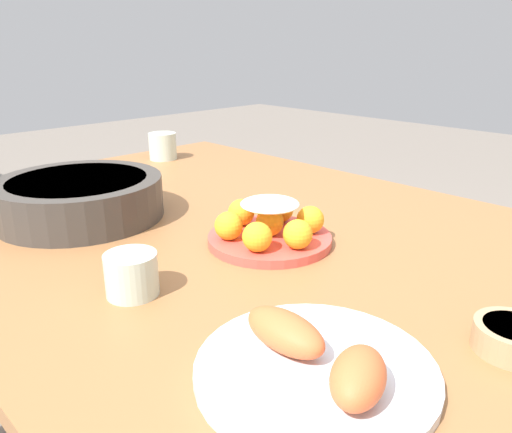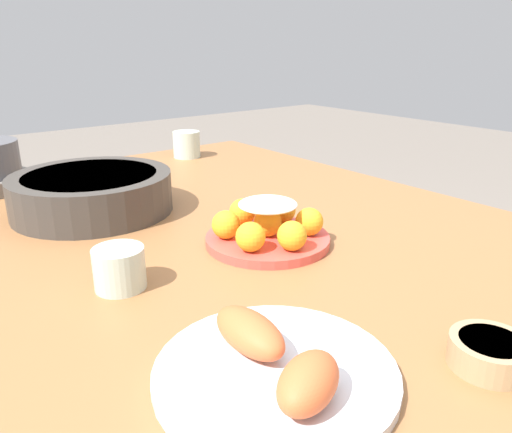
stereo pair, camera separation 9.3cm
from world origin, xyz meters
The scene contains 6 objects.
dining_table centered at (0.00, 0.00, 0.68)m, with size 1.53×1.03×0.76m.
cake_plate centered at (-0.08, 0.01, 0.79)m, with size 0.23×0.23×0.08m.
serving_bowl centered at (0.29, 0.19, 0.81)m, with size 0.34×0.34×0.08m.
seafood_platter centered at (-0.39, 0.25, 0.78)m, with size 0.27×0.27×0.06m.
cup_near centered at (0.63, -0.24, 0.80)m, with size 0.08×0.08×0.08m.
cup_far centered at (-0.08, 0.29, 0.80)m, with size 0.08×0.08×0.06m.
Camera 1 is at (-0.67, 0.62, 1.11)m, focal length 35.00 mm.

